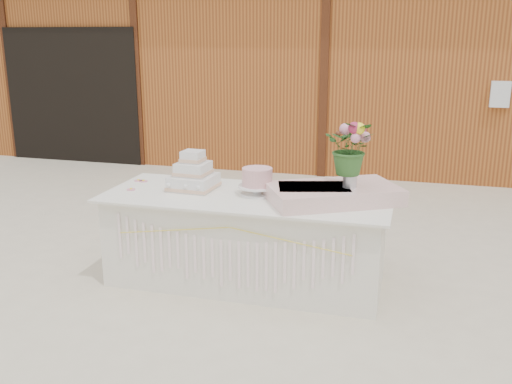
% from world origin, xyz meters
% --- Properties ---
extents(ground, '(80.00, 80.00, 0.00)m').
position_xyz_m(ground, '(0.00, 0.00, 0.00)').
color(ground, beige).
rests_on(ground, ground).
extents(barn, '(12.60, 4.60, 3.30)m').
position_xyz_m(barn, '(-0.01, 5.99, 1.68)').
color(barn, '#A05721').
rests_on(barn, ground).
extents(cake_table, '(2.40, 1.00, 0.77)m').
position_xyz_m(cake_table, '(0.00, -0.00, 0.39)').
color(cake_table, silver).
rests_on(cake_table, ground).
extents(wedding_cake, '(0.40, 0.40, 0.34)m').
position_xyz_m(wedding_cake, '(-0.50, 0.08, 0.88)').
color(wedding_cake, white).
rests_on(wedding_cake, cake_table).
extents(pink_cake_stand, '(0.32, 0.32, 0.23)m').
position_xyz_m(pink_cake_stand, '(0.08, 0.04, 0.90)').
color(pink_cake_stand, white).
rests_on(pink_cake_stand, cake_table).
extents(satin_runner, '(1.17, 1.01, 0.13)m').
position_xyz_m(satin_runner, '(0.72, 0.02, 0.83)').
color(satin_runner, beige).
rests_on(satin_runner, cake_table).
extents(flower_vase, '(0.11, 0.11, 0.15)m').
position_xyz_m(flower_vase, '(0.85, 0.01, 0.97)').
color(flower_vase, silver).
rests_on(flower_vase, satin_runner).
extents(bouquet, '(0.40, 0.35, 0.43)m').
position_xyz_m(bouquet, '(0.85, 0.01, 1.27)').
color(bouquet, '#2D5A24').
rests_on(bouquet, flower_vase).
extents(loose_flowers, '(0.16, 0.37, 0.02)m').
position_xyz_m(loose_flowers, '(-1.02, 0.02, 0.78)').
color(loose_flowers, pink).
rests_on(loose_flowers, cake_table).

